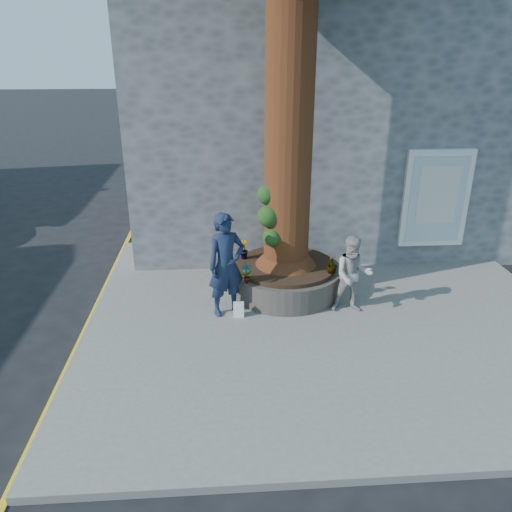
{
  "coord_description": "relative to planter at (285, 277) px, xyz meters",
  "views": [
    {
      "loc": [
        -0.46,
        -7.32,
        4.82
      ],
      "look_at": [
        0.13,
        1.19,
        1.25
      ],
      "focal_mm": 35.0,
      "sensor_mm": 36.0,
      "label": 1
    }
  ],
  "objects": [
    {
      "name": "woman",
      "position": [
        1.15,
        -0.96,
        0.46
      ],
      "size": [
        0.78,
        0.63,
        1.51
      ],
      "primitive_type": "imported",
      "rotation": [
        0.0,
        0.0,
        -0.08
      ],
      "color": "#A19E9A",
      "rests_on": "pavement"
    },
    {
      "name": "shopping_bag",
      "position": [
        -1.01,
        -1.04,
        -0.15
      ],
      "size": [
        0.21,
        0.13,
        0.28
      ],
      "primitive_type": "cube",
      "rotation": [
        0.0,
        0.0,
        -0.05
      ],
      "color": "white",
      "rests_on": "pavement"
    },
    {
      "name": "plant_a",
      "position": [
        -0.85,
        -0.85,
        0.51
      ],
      "size": [
        0.24,
        0.19,
        0.4
      ],
      "primitive_type": "imported",
      "rotation": [
        0.0,
        0.0,
        0.27
      ],
      "color": "gray",
      "rests_on": "planter"
    },
    {
      "name": "yellow_line",
      "position": [
        -3.85,
        -1.0,
        -0.41
      ],
      "size": [
        0.1,
        30.0,
        0.01
      ],
      "primitive_type": "cube",
      "color": "yellow",
      "rests_on": "ground"
    },
    {
      "name": "stone_shop",
      "position": [
        1.7,
        5.2,
        2.75
      ],
      "size": [
        10.3,
        8.3,
        6.3
      ],
      "color": "#54575A",
      "rests_on": "ground"
    },
    {
      "name": "ground",
      "position": [
        -0.8,
        -2.0,
        -0.41
      ],
      "size": [
        120.0,
        120.0,
        0.0
      ],
      "primitive_type": "plane",
      "color": "black",
      "rests_on": "ground"
    },
    {
      "name": "plant_c",
      "position": [
        0.85,
        -0.5,
        0.49
      ],
      "size": [
        0.29,
        0.29,
        0.36
      ],
      "primitive_type": "imported",
      "rotation": [
        0.0,
        0.0,
        3.93
      ],
      "color": "gray",
      "rests_on": "planter"
    },
    {
      "name": "plant_d",
      "position": [
        0.09,
        0.85,
        0.44
      ],
      "size": [
        0.32,
        0.33,
        0.27
      ],
      "primitive_type": "imported",
      "rotation": [
        0.0,
        0.0,
        5.41
      ],
      "color": "gray",
      "rests_on": "planter"
    },
    {
      "name": "pavement",
      "position": [
        0.7,
        -1.0,
        -0.35
      ],
      "size": [
        9.0,
        8.0,
        0.12
      ],
      "primitive_type": "cube",
      "color": "slate",
      "rests_on": "ground"
    },
    {
      "name": "planter",
      "position": [
        0.0,
        0.0,
        0.0
      ],
      "size": [
        2.3,
        2.3,
        0.6
      ],
      "color": "black",
      "rests_on": "pavement"
    },
    {
      "name": "man",
      "position": [
        -1.22,
        -0.87,
        0.7
      ],
      "size": [
        0.85,
        0.72,
        1.99
      ],
      "primitive_type": "imported",
      "rotation": [
        0.0,
        0.0,
        0.41
      ],
      "color": "#16213C",
      "rests_on": "pavement"
    },
    {
      "name": "plant_b",
      "position": [
        -0.85,
        0.35,
        0.5
      ],
      "size": [
        0.29,
        0.29,
        0.39
      ],
      "primitive_type": "imported",
      "rotation": [
        0.0,
        0.0,
        2.09
      ],
      "color": "gray",
      "rests_on": "planter"
    }
  ]
}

